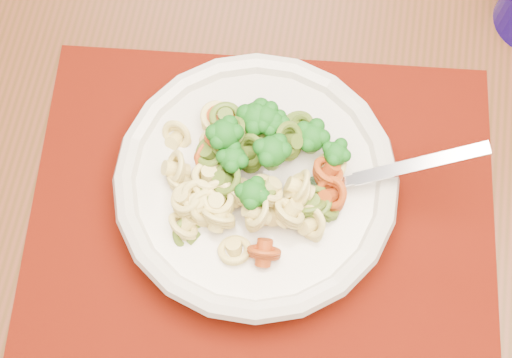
% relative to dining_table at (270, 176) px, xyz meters
% --- Properties ---
extents(dining_table, '(1.68, 1.22, 0.74)m').
position_rel_dining_table_xyz_m(dining_table, '(0.00, 0.00, 0.00)').
color(dining_table, '#582A18').
rests_on(dining_table, ground).
extents(placemat, '(0.48, 0.41, 0.00)m').
position_rel_dining_table_xyz_m(placemat, '(0.01, -0.07, 0.09)').
color(placemat, '#521103').
rests_on(placemat, dining_table).
extents(pasta_bowl, '(0.24, 0.24, 0.05)m').
position_rel_dining_table_xyz_m(pasta_bowl, '(0.00, -0.05, 0.12)').
color(pasta_bowl, beige).
rests_on(pasta_bowl, placemat).
extents(pasta_broccoli_heap, '(0.21, 0.21, 0.06)m').
position_rel_dining_table_xyz_m(pasta_broccoli_heap, '(0.00, -0.05, 0.14)').
color(pasta_broccoli_heap, '#DAC16C').
rests_on(pasta_broccoli_heap, pasta_bowl).
extents(fork, '(0.18, 0.10, 0.08)m').
position_rel_dining_table_xyz_m(fork, '(0.06, -0.04, 0.14)').
color(fork, silver).
rests_on(fork, pasta_bowl).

